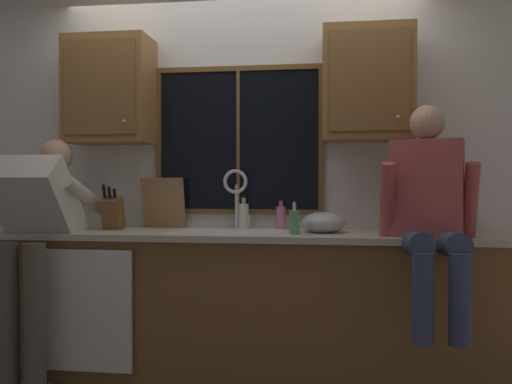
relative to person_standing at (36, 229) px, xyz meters
The scene contains 22 objects.
back_wall 1.39m from the person_standing, 28.93° to the left, with size 5.70×0.12×2.55m, color silver.
window_glass 1.43m from the person_standing, 26.63° to the left, with size 1.10×0.02×0.95m, color black.
window_frame_top 1.69m from the person_standing, 26.23° to the left, with size 1.17×0.02×0.04m, color brown.
window_frame_bottom 1.31m from the person_standing, 26.23° to the left, with size 1.17×0.02×0.04m, color brown.
window_frame_left 1.01m from the person_standing, 43.78° to the left, with size 0.04×0.02×0.95m, color brown.
window_frame_right 1.92m from the person_standing, 18.35° to the left, with size 0.04×0.02×0.95m, color brown.
window_mullion_center 1.42m from the person_standing, 26.15° to the left, with size 0.02×0.02×0.95m, color brown.
lower_cabinet_run 1.32m from the person_standing, 14.40° to the left, with size 3.30×0.58×0.88m, color brown.
countertop 1.22m from the person_standing, 13.49° to the left, with size 3.36×0.62×0.04m, color beige.
dishwasher_front 0.59m from the person_standing, ahead, with size 0.60×0.02×0.74m, color white.
upper_cabinet_left 1.05m from the person_standing, 54.35° to the left, with size 0.57×0.36×0.72m.
upper_cabinet_right 2.27m from the person_standing, 11.79° to the left, with size 0.57×0.36×0.72m.
sink 1.21m from the person_standing, 14.11° to the left, with size 0.80×0.46×0.21m.
faucet 1.29m from the person_standing, 21.95° to the left, with size 0.18×0.09×0.40m.
person_standing is the anchor object (origin of this frame).
person_sitting_on_counter 2.36m from the person_standing, ahead, with size 0.54×0.64×1.26m.
knife_block 0.50m from the person_standing, 42.65° to the left, with size 0.12×0.18×0.32m.
cutting_board 0.84m from the person_standing, 37.76° to the left, with size 0.30×0.02×0.35m, color #997047.
mixing_bowl 1.78m from the person_standing, 10.01° to the left, with size 0.27×0.27×0.14m, color #B7B7BC.
soap_dispenser 1.59m from the person_standing, ahead, with size 0.06×0.07×0.20m.
bottle_green_glass 1.32m from the person_standing, 22.80° to the left, with size 0.07×0.07×0.22m.
bottle_tall_clear 1.56m from the person_standing, 18.89° to the left, with size 0.06×0.06×0.20m.
Camera 1 is at (0.62, -3.74, 1.23)m, focal length 38.45 mm.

